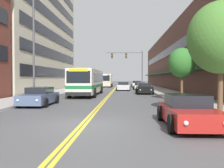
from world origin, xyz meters
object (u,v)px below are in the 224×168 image
Objects in this scene: car_champagne_parked_right_mid at (140,86)px; car_red_parked_right_foreground at (187,111)px; box_truck at (106,80)px; car_slate_blue_parked_left_near at (39,97)px; car_black_parked_right_far at (144,89)px; street_tree_right_mid at (182,63)px; car_white_parked_right_end at (137,84)px; traffic_signal_mast at (130,62)px; street_tree_right_near at (221,38)px; fire_hydrant at (180,97)px; city_bus at (88,81)px; car_beige_parked_left_mid at (90,86)px; street_lamp_left_near at (37,34)px; car_silver_moving_lead at (123,86)px.

car_red_parked_right_foreground is at bearing -90.12° from car_champagne_parked_right_mid.
car_champagne_parked_right_mid is 13.84m from box_truck.
car_black_parked_right_far reaches higher than car_slate_blue_parked_left_near.
street_tree_right_mid is (2.54, 12.20, 2.72)m from car_red_parked_right_foreground.
car_white_parked_right_end is at bearing 94.37° from street_tree_right_mid.
car_red_parked_right_foreground is 0.64× the size of traffic_signal_mast.
street_tree_right_near is 6.97m from fire_hydrant.
car_beige_parked_left_mid is at bearing 97.02° from city_bus.
car_champagne_parked_right_mid is at bearing 68.55° from street_lamp_left_near.
box_truck reaches higher than car_slate_blue_parked_left_near.
car_slate_blue_parked_left_near is at bearing -100.11° from city_bus.
car_white_parked_right_end is 31.96m from street_tree_right_mid.
street_tree_right_mid is at bearing -81.28° from traffic_signal_mast.
box_truck is (-6.70, 12.07, 0.93)m from car_champagne_parked_right_mid.
fire_hydrant is (10.29, -24.99, -0.06)m from car_beige_parked_left_mid.
traffic_signal_mast reaches higher than car_silver_moving_lead.
fire_hydrant is at bearing 6.63° from car_slate_blue_parked_left_near.
car_slate_blue_parked_left_near is at bearing -105.16° from car_silver_moving_lead.
box_truck is (2.15, 37.36, 0.91)m from car_slate_blue_parked_left_near.
box_truck is 43.15m from street_tree_right_near.
car_silver_moving_lead is at bearing 100.61° from street_tree_right_near.
city_bus is at bearing 120.10° from street_tree_right_near.
city_bus is 2.69× the size of street_tree_right_mid.
street_tree_right_mid is at bearing -85.63° from car_white_parked_right_end.
street_lamp_left_near reaches higher than street_tree_right_mid.
traffic_signal_mast is (7.29, 4.12, 4.57)m from car_beige_parked_left_mid.
street_tree_right_near reaches higher than car_silver_moving_lead.
car_slate_blue_parked_left_near is at bearing -157.56° from street_tree_right_mid.
car_red_parked_right_foreground is 4.99m from street_tree_right_near.
car_beige_parked_left_mid is at bearing 109.60° from street_tree_right_near.
street_lamp_left_near is (-9.30, -12.31, 4.78)m from car_black_parked_right_far.
car_white_parked_right_end is at bearing 89.85° from car_red_parked_right_foreground.
car_beige_parked_left_mid is 0.72× the size of street_tree_right_near.
street_lamp_left_near is at bearing -127.05° from car_black_parked_right_far.
car_beige_parked_left_mid is 33.05m from street_tree_right_near.
traffic_signal_mast reaches higher than car_black_parked_right_far.
car_black_parked_right_far is at bearing -73.05° from car_silver_moving_lead.
box_truck is 36.39m from street_lamp_left_near.
car_beige_parked_left_mid reaches higher than car_champagne_parked_right_mid.
street_lamp_left_near reaches higher than traffic_signal_mast.
city_bus is 12.06m from car_silver_moving_lead.
box_truck reaches higher than car_silver_moving_lead.
street_tree_right_near is at bearing -77.97° from box_truck.
car_white_parked_right_end is at bearing 89.55° from car_black_parked_right_far.
street_tree_right_mid is 5.94× the size of fire_hydrant.
car_silver_moving_lead is 27.78m from street_tree_right_near.
car_slate_blue_parked_left_near is at bearing -93.29° from box_truck.
fire_hydrant is at bearing 97.00° from street_tree_right_near.
car_white_parked_right_end is 0.51× the size of street_lamp_left_near.
box_truck is at bearing 86.71° from car_slate_blue_parked_left_near.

